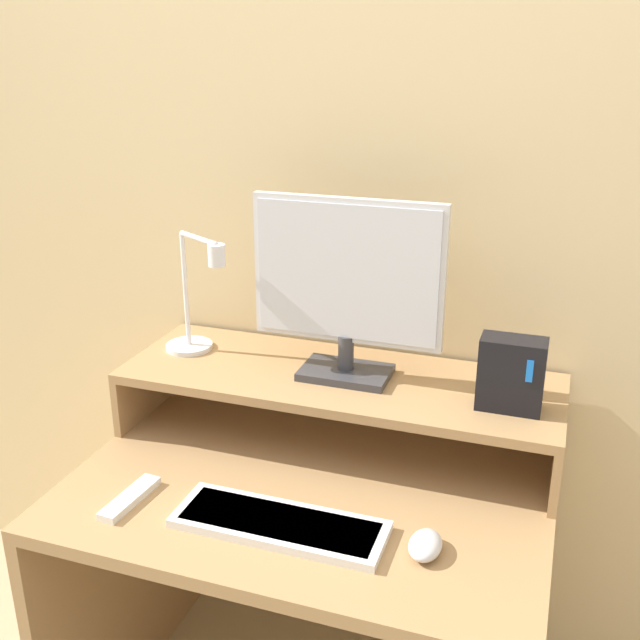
# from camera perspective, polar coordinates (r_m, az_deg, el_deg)

# --- Properties ---
(wall_back) EXTENTS (6.00, 0.05, 2.50)m
(wall_back) POSITION_cam_1_polar(r_m,az_deg,el_deg) (1.81, 3.65, 9.67)
(wall_back) COLOR beige
(wall_back) RESTS_ON ground_plane
(desk) EXTENTS (1.01, 0.74, 0.70)m
(desk) POSITION_cam_1_polar(r_m,az_deg,el_deg) (1.78, -0.61, -17.83)
(desk) COLOR #A87F51
(desk) RESTS_ON ground_plane
(monitor_shelf) EXTENTS (1.01, 0.35, 0.16)m
(monitor_shelf) POSITION_cam_1_polar(r_m,az_deg,el_deg) (1.75, 1.48, -4.96)
(monitor_shelf) COLOR #A87F51
(monitor_shelf) RESTS_ON desk
(monitor) EXTENTS (0.43, 0.13, 0.41)m
(monitor) POSITION_cam_1_polar(r_m,az_deg,el_deg) (1.65, 2.07, 2.75)
(monitor) COLOR #38383D
(monitor) RESTS_ON monitor_shelf
(desk_lamp) EXTENTS (0.20, 0.15, 0.30)m
(desk_lamp) POSITION_cam_1_polar(r_m,az_deg,el_deg) (1.83, -9.42, 0.81)
(desk_lamp) COLOR silver
(desk_lamp) RESTS_ON monitor_shelf
(router_dock) EXTENTS (0.13, 0.07, 0.16)m
(router_dock) POSITION_cam_1_polar(r_m,az_deg,el_deg) (1.60, 14.37, -4.01)
(router_dock) COLOR black
(router_dock) RESTS_ON monitor_shelf
(keyboard) EXTENTS (0.42, 0.14, 0.02)m
(keyboard) POSITION_cam_1_polar(r_m,az_deg,el_deg) (1.50, -3.17, -15.23)
(keyboard) COLOR white
(keyboard) RESTS_ON desk
(mouse) EXTENTS (0.06, 0.09, 0.03)m
(mouse) POSITION_cam_1_polar(r_m,az_deg,el_deg) (1.45, 8.02, -16.62)
(mouse) COLOR silver
(mouse) RESTS_ON desk
(remote_control) EXTENTS (0.05, 0.16, 0.02)m
(remote_control) POSITION_cam_1_polar(r_m,az_deg,el_deg) (1.62, -14.28, -13.02)
(remote_control) COLOR white
(remote_control) RESTS_ON desk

